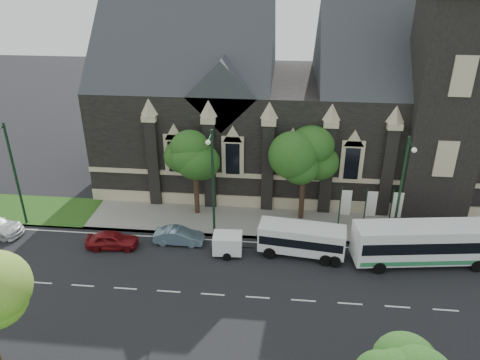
# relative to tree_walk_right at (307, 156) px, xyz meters

# --- Properties ---
(ground) EXTENTS (160.00, 160.00, 0.00)m
(ground) POSITION_rel_tree_walk_right_xyz_m (-3.21, -10.71, -5.82)
(ground) COLOR black
(ground) RESTS_ON ground
(sidewalk) EXTENTS (80.00, 5.00, 0.15)m
(sidewalk) POSITION_rel_tree_walk_right_xyz_m (-3.21, -1.21, -5.74)
(sidewalk) COLOR gray
(sidewalk) RESTS_ON ground
(museum) EXTENTS (40.00, 17.70, 29.90)m
(museum) POSITION_rel_tree_walk_right_xyz_m (1.90, 8.07, 2.35)
(museum) COLOR black
(museum) RESTS_ON ground
(tree_walk_right) EXTENTS (4.08, 4.08, 7.80)m
(tree_walk_right) POSITION_rel_tree_walk_right_xyz_m (0.00, 0.00, 0.00)
(tree_walk_right) COLOR black
(tree_walk_right) RESTS_ON ground
(tree_walk_left) EXTENTS (3.91, 3.91, 7.64)m
(tree_walk_left) POSITION_rel_tree_walk_right_xyz_m (-9.01, -0.01, -0.08)
(tree_walk_left) COLOR black
(tree_walk_left) RESTS_ON ground
(street_lamp_near) EXTENTS (0.36, 1.88, 9.00)m
(street_lamp_near) POSITION_rel_tree_walk_right_xyz_m (6.79, -3.62, -0.71)
(street_lamp_near) COLOR #15311D
(street_lamp_near) RESTS_ON ground
(street_lamp_mid) EXTENTS (0.36, 1.88, 9.00)m
(street_lamp_mid) POSITION_rel_tree_walk_right_xyz_m (-7.21, -3.62, -0.71)
(street_lamp_mid) COLOR #15311D
(street_lamp_mid) RESTS_ON ground
(street_lamp_far) EXTENTS (0.36, 1.88, 9.00)m
(street_lamp_far) POSITION_rel_tree_walk_right_xyz_m (-23.21, -3.62, -0.71)
(street_lamp_far) COLOR #15311D
(street_lamp_far) RESTS_ON ground
(banner_flag_left) EXTENTS (0.90, 0.10, 4.00)m
(banner_flag_left) POSITION_rel_tree_walk_right_xyz_m (3.08, -1.71, -3.43)
(banner_flag_left) COLOR #15311D
(banner_flag_left) RESTS_ON ground
(banner_flag_center) EXTENTS (0.90, 0.10, 4.00)m
(banner_flag_center) POSITION_rel_tree_walk_right_xyz_m (5.08, -1.71, -3.43)
(banner_flag_center) COLOR #15311D
(banner_flag_center) RESTS_ON ground
(banner_flag_right) EXTENTS (0.90, 0.10, 4.00)m
(banner_flag_right) POSITION_rel_tree_walk_right_xyz_m (7.08, -1.71, -3.43)
(banner_flag_right) COLOR #15311D
(banner_flag_right) RESTS_ON ground
(tour_coach) EXTENTS (11.05, 3.76, 3.16)m
(tour_coach) POSITION_rel_tree_walk_right_xyz_m (8.81, -5.62, -4.09)
(tour_coach) COLOR white
(tour_coach) RESTS_ON ground
(shuttle_bus) EXTENTS (6.54, 2.93, 2.45)m
(shuttle_bus) POSITION_rel_tree_walk_right_xyz_m (-0.27, -5.50, -4.39)
(shuttle_bus) COLOR white
(shuttle_bus) RESTS_ON ground
(box_trailer) EXTENTS (3.17, 1.86, 1.67)m
(box_trailer) POSITION_rel_tree_walk_right_xyz_m (-5.80, -5.97, -4.87)
(box_trailer) COLOR white
(box_trailer) RESTS_ON ground
(sedan) EXTENTS (3.88, 1.37, 1.28)m
(sedan) POSITION_rel_tree_walk_right_xyz_m (-9.78, -4.89, -5.18)
(sedan) COLOR slate
(sedan) RESTS_ON ground
(car_far_red) EXTENTS (4.08, 1.94, 1.35)m
(car_far_red) POSITION_rel_tree_walk_right_xyz_m (-14.77, -6.01, -5.14)
(car_far_red) COLOR maroon
(car_far_red) RESTS_ON ground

